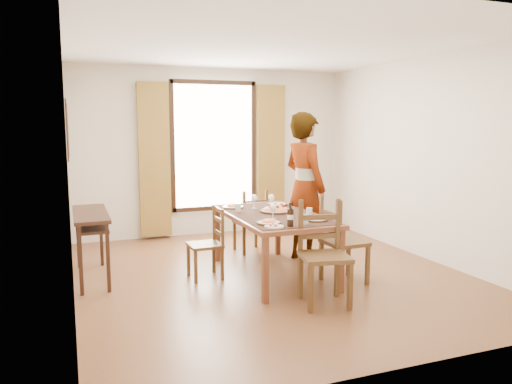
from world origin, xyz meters
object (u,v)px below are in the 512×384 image
object	(u,v)px
dining_table	(273,219)
pasta_platter	(276,208)
console_table	(91,222)
man	(305,187)

from	to	relation	value
dining_table	pasta_platter	distance (m)	0.16
console_table	dining_table	world-z (taller)	console_table
console_table	dining_table	size ratio (longest dim) A/B	0.65
console_table	pasta_platter	distance (m)	2.19
dining_table	pasta_platter	world-z (taller)	pasta_platter
console_table	man	distance (m)	2.71
console_table	man	xyz separation A→B (m)	(2.69, -0.15, 0.30)
man	pasta_platter	world-z (taller)	man
dining_table	pasta_platter	xyz separation A→B (m)	(0.08, 0.09, 0.11)
man	dining_table	bearing A→B (deg)	114.10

